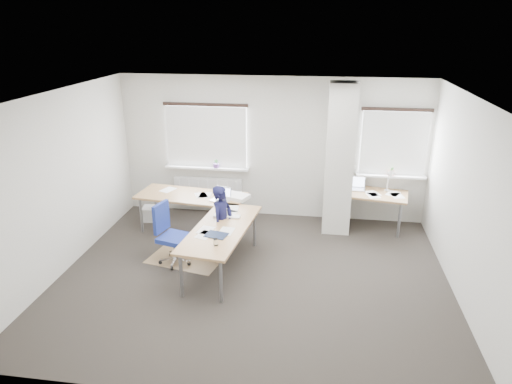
# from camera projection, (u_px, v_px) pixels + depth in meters

# --- Properties ---
(ground) EXTENTS (6.00, 6.00, 0.00)m
(ground) POSITION_uv_depth(u_px,v_px,m) (253.00, 277.00, 7.14)
(ground) COLOR black
(ground) RESTS_ON ground
(room_shell) EXTENTS (6.04, 5.04, 2.82)m
(room_shell) POSITION_uv_depth(u_px,v_px,m) (269.00, 162.00, 6.92)
(room_shell) COLOR #BAB8AA
(room_shell) RESTS_ON ground
(floor_mat) EXTENTS (1.39, 1.25, 0.01)m
(floor_mat) POSITION_uv_depth(u_px,v_px,m) (190.00, 255.00, 7.79)
(floor_mat) COLOR #947650
(floor_mat) RESTS_ON ground
(white_crate) EXTENTS (0.49, 0.37, 0.27)m
(white_crate) POSITION_uv_depth(u_px,v_px,m) (154.00, 213.00, 9.13)
(white_crate) COLOR white
(white_crate) RESTS_ON ground
(desk_main) EXTENTS (2.41, 2.86, 0.96)m
(desk_main) POSITION_uv_depth(u_px,v_px,m) (208.00, 212.00, 7.80)
(desk_main) COLOR #90623E
(desk_main) RESTS_ON ground
(desk_side) EXTENTS (1.50, 0.93, 1.22)m
(desk_side) POSITION_uv_depth(u_px,v_px,m) (369.00, 195.00, 8.59)
(desk_side) COLOR #90623E
(desk_side) RESTS_ON ground
(task_chair) EXTENTS (0.57, 0.56, 1.03)m
(task_chair) POSITION_uv_depth(u_px,v_px,m) (173.00, 247.00, 7.47)
(task_chair) COLOR navy
(task_chair) RESTS_ON ground
(person) EXTENTS (0.44, 0.54, 1.28)m
(person) POSITION_uv_depth(u_px,v_px,m) (222.00, 223.00, 7.50)
(person) COLOR black
(person) RESTS_ON ground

